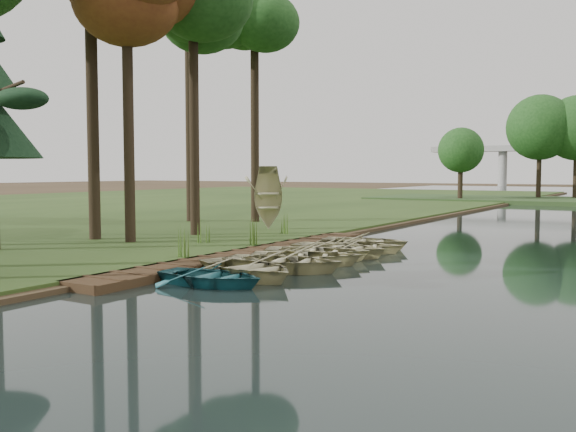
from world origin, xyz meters
The scene contains 19 objects.
ground centered at (0.00, 0.00, 0.00)m, with size 300.00×300.00×0.00m, color #3D2F1D.
boardwalk centered at (-1.60, 0.00, 0.15)m, with size 1.60×16.00×0.30m, color #352414.
rowboat_0 centered at (0.75, -5.26, 0.38)m, with size 2.28×3.20×0.66m, color #2A6C75.
rowboat_1 centered at (0.92, -3.76, 0.44)m, with size 2.72×3.81×0.79m, color #BBB687.
rowboat_2 centered at (1.16, -2.09, 0.44)m, with size 2.72×3.81×0.79m, color #BBB687.
rowboat_3 centered at (1.12, -0.53, 0.44)m, with size 2.66×3.72×0.77m, color #BBB687.
rowboat_4 centered at (0.85, 0.71, 0.44)m, with size 2.68×3.75×0.78m, color #BBB687.
rowboat_5 centered at (1.03, 2.06, 0.44)m, with size 2.68×3.75×0.78m, color #BBB687.
rowboat_6 centered at (1.30, 3.38, 0.39)m, with size 2.31×3.24×0.67m, color #BBB687.
rowboat_7 centered at (0.86, 4.75, 0.42)m, with size 2.54×3.56×0.74m, color #BBB687.
stored_rowboat centered at (-5.91, 7.80, 0.63)m, with size 2.27×3.18×0.66m, color #BBB687.
tree_2 centered at (-7.60, -0.03, 9.84)m, with size 4.44×4.44×11.54m.
tree_4 centered at (-7.25, 3.72, 10.34)m, with size 4.61×4.61×12.11m.
tree_5 centered at (-12.69, 9.90, 12.50)m, with size 5.45×5.45×14.65m.
tree_6 centered at (-9.24, 11.57, 12.06)m, with size 4.95×4.95×14.02m.
reeds_0 centered at (-2.60, -2.55, 0.79)m, with size 0.60×0.60×0.98m, color #3F661E.
reeds_1 centered at (-2.60, 1.60, 0.85)m, with size 0.60×0.60×1.11m, color #3F661E.
reeds_2 centered at (-4.78, 1.25, 0.75)m, with size 0.60×0.60×0.90m, color #3F661E.
reeds_3 centered at (-3.94, 6.39, 0.77)m, with size 0.60×0.60×0.93m, color #3F661E.
Camera 1 is at (11.76, -19.24, 3.22)m, focal length 40.00 mm.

